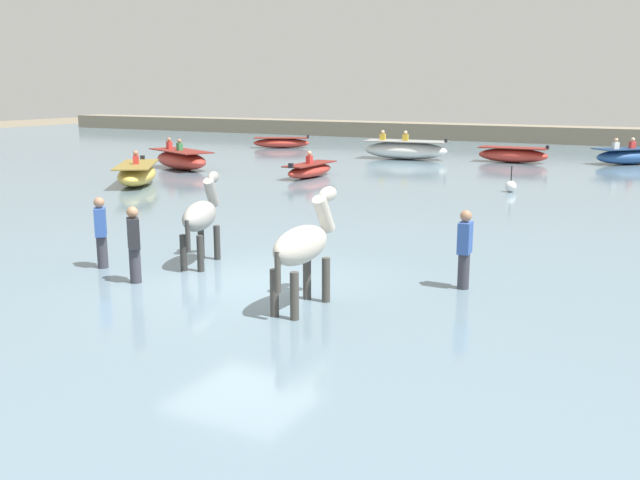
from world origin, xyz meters
TOP-DOWN VIEW (x-y plane):
  - ground_plane at (0.00, 0.00)m, footprint 120.00×120.00m
  - water_surface at (0.00, 10.00)m, footprint 90.00×90.00m
  - horse_lead_pinto at (1.68, -0.86)m, footprint 0.50×1.90m
  - horse_trailing_grey at (-1.46, 0.67)m, footprint 0.88×1.83m
  - boat_mid_channel at (-0.48, 22.77)m, footprint 3.17×1.24m
  - boat_mid_outer at (4.33, 24.52)m, footprint 3.30×3.35m
  - boat_near_port at (-10.58, 8.97)m, footprint 3.08×3.70m
  - boat_far_offshore at (-13.96, 24.63)m, footprint 3.27×2.32m
  - boat_distant_west at (-5.40, 21.89)m, footprint 4.18×1.96m
  - boat_distant_east at (-6.14, 13.68)m, footprint 0.93×2.98m
  - boat_near_starboard at (-12.27, 13.56)m, footprint 3.86×2.78m
  - person_wading_mid at (-1.68, -0.98)m, footprint 0.37×0.37m
  - person_wading_close at (3.60, 1.36)m, footprint 0.22×0.33m
  - person_spectator_far at (-2.97, -0.47)m, footprint 0.36×0.37m
  - channel_buoy at (1.63, 13.32)m, footprint 0.37×0.37m
  - far_shoreline at (0.00, 35.64)m, footprint 80.00×2.40m

SIDE VIEW (x-z plane):
  - ground_plane at x=0.00m, z-range 0.00..0.00m
  - water_surface at x=0.00m, z-range 0.00..0.25m
  - channel_buoy at x=1.63m, z-range 0.02..0.87m
  - boat_distant_east at x=-6.14m, z-range 0.02..1.03m
  - boat_far_offshore at x=-13.96m, z-range 0.18..0.91m
  - boat_mid_channel at x=-0.48m, z-range 0.18..1.02m
  - boat_mid_outer at x=4.33m, z-range 0.02..1.22m
  - boat_near_port at x=-10.58m, z-range 0.02..1.23m
  - far_shoreline at x=0.00m, z-range 0.00..1.27m
  - boat_near_starboard at x=-12.27m, z-range 0.02..1.29m
  - boat_distant_west at x=-5.40m, z-range 0.02..1.38m
  - person_wading_mid at x=-1.68m, z-range 0.05..1.68m
  - person_wading_close at x=3.60m, z-range 0.05..1.68m
  - person_spectator_far at x=-2.97m, z-range 0.05..1.68m
  - horse_trailing_grey at x=-1.46m, z-range 0.18..2.17m
  - horse_lead_pinto at x=1.68m, z-range 0.19..2.27m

